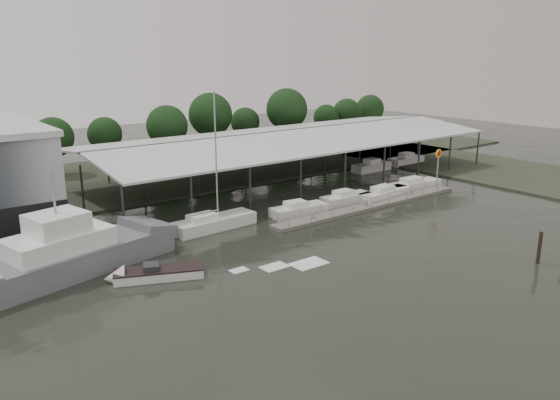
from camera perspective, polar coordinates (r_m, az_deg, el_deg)
ground at (r=47.03m, az=5.97°, el=-6.51°), size 200.00×200.00×0.00m
land_strip_far at (r=81.28m, az=-14.91°, el=2.41°), size 140.00×30.00×0.30m
land_strip_east at (r=87.78m, az=23.01°, el=2.63°), size 20.00×60.00×0.30m
covered_boat_shed at (r=76.83m, az=0.84°, el=6.79°), size 58.24×24.00×6.96m
floating_dock at (r=63.81m, az=9.54°, el=-0.60°), size 28.00×2.00×1.40m
shell_fuel_sign at (r=72.07m, az=16.20°, el=3.85°), size 1.10×0.18×5.55m
distant_commercial_buildings at (r=118.48m, az=11.82°, el=7.33°), size 22.00×8.00×4.00m
grey_trawler at (r=47.51m, az=-20.76°, el=-5.19°), size 18.25×8.81×8.84m
white_sailboat at (r=55.63m, az=-7.00°, el=-2.36°), size 8.96×2.99×13.92m
speedboat_underway at (r=44.56m, az=-13.38°, el=-7.57°), size 17.58×8.78×2.00m
moored_cruiser_0 at (r=59.97m, az=1.95°, el=-1.01°), size 6.74×2.81×1.70m
moored_cruiser_1 at (r=65.12m, az=6.90°, el=0.19°), size 6.61×2.36×1.70m
moored_cruiser_2 at (r=67.95m, az=10.88°, el=0.66°), size 8.25×2.81×1.70m
moored_cruiser_3 at (r=73.26m, az=13.79°, el=1.54°), size 8.39×2.78×1.70m
horizon_tree_line at (r=96.58m, az=-3.47°, el=8.60°), size 70.35×11.04×11.19m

